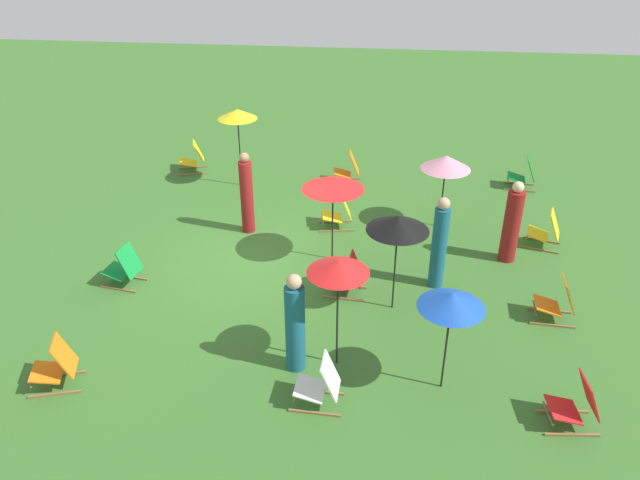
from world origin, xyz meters
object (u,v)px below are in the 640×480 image
deckchair_7 (348,277)px  umbrella_5 (338,267)px  deckchair_4 (339,212)px  person_0 (512,224)px  person_1 (439,244)px  umbrella_4 (237,114)px  deckchair_6 (56,366)px  umbrella_2 (446,162)px  person_2 (247,195)px  person_3 (295,325)px  umbrella_1 (452,301)px  deckchair_5 (523,174)px  umbrella_3 (398,224)px  deckchair_10 (557,302)px  deckchair_0 (546,231)px  deckchair_1 (320,384)px  deckchair_3 (194,158)px  deckchair_8 (576,405)px  deckchair_2 (348,170)px  umbrella_0 (333,183)px  deckchair_9 (124,268)px

deckchair_7 → umbrella_5: 2.43m
deckchair_4 → deckchair_7: bearing=-1.7°
person_0 → person_1: size_ratio=0.94×
deckchair_7 → umbrella_4: 5.73m
deckchair_6 → umbrella_2: size_ratio=0.51×
deckchair_6 → person_1: person_1 is taller
umbrella_5 → person_2: (-4.17, -2.35, -0.92)m
umbrella_4 → person_3: umbrella_4 is taller
umbrella_1 → deckchair_5: bearing=162.2°
umbrella_3 → deckchair_10: bearing=89.5°
deckchair_0 → deckchair_1: 6.62m
deckchair_3 → deckchair_8: bearing=26.4°
umbrella_5 → person_3: umbrella_5 is taller
deckchair_3 → person_2: person_2 is taller
deckchair_6 → umbrella_1: (-0.64, 5.76, 1.21)m
deckchair_5 → deckchair_6: (8.21, -8.19, 0.00)m
deckchair_10 → umbrella_2: umbrella_2 is taller
deckchair_1 → deckchair_2: same height
deckchair_6 → deckchair_7: size_ratio=1.04×
umbrella_5 → person_2: bearing=-150.7°
umbrella_0 → person_2: 2.33m
umbrella_4 → person_1: (4.11, 4.72, -0.99)m
umbrella_2 → deckchair_0: bearing=72.2°
deckchair_4 → deckchair_5: (-2.64, 4.44, 0.00)m
umbrella_1 → person_1: person_1 is taller
deckchair_9 → umbrella_0: bearing=118.6°
deckchair_4 → person_1: bearing=33.5°
deckchair_9 → deckchair_10: size_ratio=1.00×
deckchair_6 → deckchair_7: same height
umbrella_3 → person_0: umbrella_3 is taller
person_0 → deckchair_0: bearing=-1.9°
deckchair_1 → deckchair_7: same height
umbrella_3 → umbrella_4: bearing=-141.7°
deckchair_3 → person_1: bearing=34.4°
umbrella_2 → deckchair_1: bearing=-19.2°
umbrella_5 → deckchair_9: bearing=-113.0°
umbrella_4 → umbrella_5: (6.57, 3.05, -0.08)m
deckchair_0 → umbrella_0: bearing=-61.6°
deckchair_10 → umbrella_2: (-3.31, -1.82, 1.16)m
umbrella_1 → umbrella_3: umbrella_3 is taller
umbrella_0 → umbrella_2: bearing=127.0°
deckchair_7 → deckchair_8: same height
umbrella_0 → umbrella_5: 3.21m
deckchair_9 → umbrella_1: umbrella_1 is taller
person_2 → umbrella_1: bearing=-60.2°
deckchair_7 → person_3: bearing=-12.7°
deckchair_6 → umbrella_2: bearing=117.7°
deckchair_2 → person_3: (7.18, -0.28, 0.45)m
deckchair_5 → deckchair_2: bearing=-81.0°
deckchair_6 → deckchair_0: bearing=105.8°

